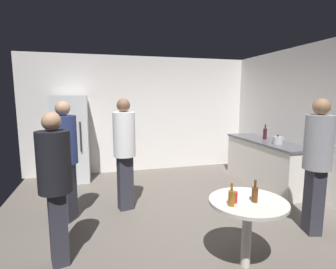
# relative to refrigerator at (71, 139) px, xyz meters

# --- Properties ---
(ground_plane) EXTENTS (5.20, 5.20, 0.10)m
(ground_plane) POSITION_rel_refrigerator_xyz_m (1.56, -2.20, -0.95)
(ground_plane) COLOR #5B544C
(wall_back) EXTENTS (5.32, 0.06, 2.70)m
(wall_back) POSITION_rel_refrigerator_xyz_m (1.56, 0.43, 0.45)
(wall_back) COLOR silver
(wall_back) RESTS_ON ground_plane
(wall_side_right) EXTENTS (0.06, 5.20, 2.70)m
(wall_side_right) POSITION_rel_refrigerator_xyz_m (4.19, -2.20, 0.45)
(wall_side_right) COLOR silver
(wall_side_right) RESTS_ON ground_plane
(refrigerator) EXTENTS (0.70, 0.68, 1.80)m
(refrigerator) POSITION_rel_refrigerator_xyz_m (0.00, 0.00, 0.00)
(refrigerator) COLOR silver
(refrigerator) RESTS_ON ground_plane
(kitchen_counter) EXTENTS (0.64, 2.12, 0.90)m
(kitchen_counter) POSITION_rel_refrigerator_xyz_m (3.84, -1.25, -0.45)
(kitchen_counter) COLOR beige
(kitchen_counter) RESTS_ON ground_plane
(kettle) EXTENTS (0.24, 0.17, 0.18)m
(kettle) POSITION_rel_refrigerator_xyz_m (3.80, -1.64, 0.07)
(kettle) COLOR #B2B2B7
(kettle) RESTS_ON kitchen_counter
(wine_bottle_on_counter) EXTENTS (0.08, 0.08, 0.31)m
(wine_bottle_on_counter) POSITION_rel_refrigerator_xyz_m (3.90, -1.10, 0.12)
(wine_bottle_on_counter) COLOR #3F141E
(wine_bottle_on_counter) RESTS_ON kitchen_counter
(foreground_table) EXTENTS (0.80, 0.80, 0.73)m
(foreground_table) POSITION_rel_refrigerator_xyz_m (2.00, -3.52, -0.27)
(foreground_table) COLOR beige
(foreground_table) RESTS_ON ground_plane
(beer_bottle_amber) EXTENTS (0.06, 0.06, 0.23)m
(beer_bottle_amber) POSITION_rel_refrigerator_xyz_m (1.77, -3.60, -0.08)
(beer_bottle_amber) COLOR #8C5919
(beer_bottle_amber) RESTS_ON foreground_table
(beer_bottle_brown) EXTENTS (0.06, 0.06, 0.23)m
(beer_bottle_brown) POSITION_rel_refrigerator_xyz_m (2.04, -3.57, -0.08)
(beer_bottle_brown) COLOR #593314
(beer_bottle_brown) RESTS_ON foreground_table
(plastic_cup_red) EXTENTS (0.08, 0.08, 0.11)m
(plastic_cup_red) POSITION_rel_refrigerator_xyz_m (1.83, -3.53, -0.11)
(plastic_cup_red) COLOR red
(plastic_cup_red) RESTS_ON foreground_table
(person_in_gray_shirt) EXTENTS (0.41, 0.41, 1.77)m
(person_in_gray_shirt) POSITION_rel_refrigerator_xyz_m (3.22, -3.14, 0.14)
(person_in_gray_shirt) COLOR #2D2D38
(person_in_gray_shirt) RESTS_ON ground_plane
(person_in_navy_shirt) EXTENTS (0.47, 0.47, 1.73)m
(person_in_navy_shirt) POSITION_rel_refrigerator_xyz_m (0.09, -1.91, 0.11)
(person_in_navy_shirt) COLOR #2D2D38
(person_in_navy_shirt) RESTS_ON ground_plane
(person_in_black_shirt) EXTENTS (0.41, 0.41, 1.64)m
(person_in_black_shirt) POSITION_rel_refrigerator_xyz_m (0.09, -2.94, 0.06)
(person_in_black_shirt) COLOR #2D2D38
(person_in_black_shirt) RESTS_ON ground_plane
(person_in_white_shirt) EXTENTS (0.41, 0.41, 1.76)m
(person_in_white_shirt) POSITION_rel_refrigerator_xyz_m (0.93, -1.74, 0.13)
(person_in_white_shirt) COLOR #2D2D38
(person_in_white_shirt) RESTS_ON ground_plane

